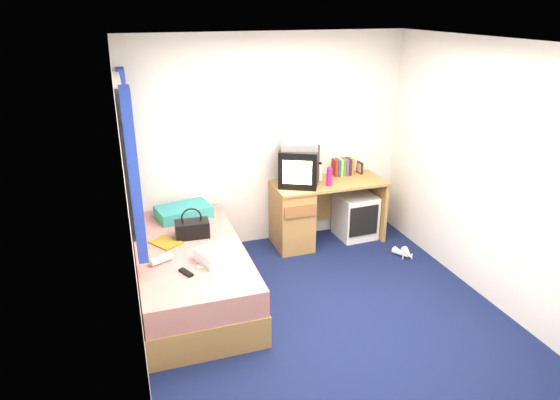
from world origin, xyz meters
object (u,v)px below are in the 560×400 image
object	(u,v)px
storage_cube	(355,216)
crt_tv	(299,167)
towel	(218,254)
pink_water_bottle	(329,177)
aerosol_can	(320,172)
colour_swatch_fan	(209,267)
water_bottle	(161,259)
pillow	(184,212)
vcr	(300,145)
bed	(191,272)
remote_control	(186,272)
desk	(306,212)
white_heels	(405,254)
handbag	(192,228)
magazine	(166,242)
picture_frame	(360,168)

from	to	relation	value
storage_cube	crt_tv	bearing A→B (deg)	177.44
crt_tv	towel	size ratio (longest dim) A/B	1.65
pink_water_bottle	aerosol_can	bearing A→B (deg)	97.76
storage_cube	colour_swatch_fan	xyz separation A→B (m)	(-2.00, -1.19, 0.28)
towel	water_bottle	size ratio (longest dim) A/B	1.67
pillow	towel	size ratio (longest dim) A/B	1.64
pillow	vcr	world-z (taller)	vcr
bed	remote_control	xyz separation A→B (m)	(-0.10, -0.50, 0.28)
bed	colour_swatch_fan	world-z (taller)	colour_swatch_fan
bed	desk	world-z (taller)	desk
desk	white_heels	xyz separation A→B (m)	(0.94, -0.68, -0.37)
vcr	handbag	distance (m)	1.53
storage_cube	water_bottle	distance (m)	2.59
magazine	colour_swatch_fan	size ratio (longest dim) A/B	1.27
aerosol_can	crt_tv	bearing A→B (deg)	-166.09
storage_cube	desk	bearing A→B (deg)	177.42
pillow	aerosol_can	distance (m)	1.62
bed	aerosol_can	world-z (taller)	aerosol_can
storage_cube	magazine	world-z (taller)	magazine
handbag	colour_swatch_fan	world-z (taller)	handbag
aerosol_can	water_bottle	bearing A→B (deg)	-151.54
colour_swatch_fan	white_heels	bearing A→B (deg)	12.46
storage_cube	magazine	bearing A→B (deg)	-167.99
handbag	water_bottle	size ratio (longest dim) A/B	1.67
aerosol_can	picture_frame	bearing A→B (deg)	9.20
water_bottle	handbag	bearing A→B (deg)	52.08
crt_tv	bed	bearing A→B (deg)	-124.70
pillow	desk	bearing A→B (deg)	0.74
pillow	remote_control	size ratio (longest dim) A/B	3.44
picture_frame	white_heels	world-z (taller)	picture_frame
bed	picture_frame	world-z (taller)	picture_frame
storage_cube	picture_frame	distance (m)	0.58
bed	pillow	bearing A→B (deg)	85.83
storage_cube	water_bottle	xyz separation A→B (m)	(-2.38, -0.98, 0.31)
crt_tv	vcr	bearing A→B (deg)	90.00
vcr	aerosol_can	bearing A→B (deg)	33.98
desk	towel	xyz separation A→B (m)	(-1.25, -1.07, 0.19)
pillow	remote_control	distance (m)	1.23
bed	white_heels	size ratio (longest dim) A/B	7.50
aerosol_can	white_heels	world-z (taller)	aerosol_can
storage_cube	vcr	size ratio (longest dim) A/B	1.34
bed	colour_swatch_fan	xyz separation A→B (m)	(0.11, -0.45, 0.28)
vcr	magazine	world-z (taller)	vcr
vcr	remote_control	xyz separation A→B (m)	(-1.47, -1.24, -0.66)
bed	desk	distance (m)	1.64
pillow	colour_swatch_fan	xyz separation A→B (m)	(0.06, -1.17, -0.05)
magazine	pink_water_bottle	bearing A→B (deg)	13.98
aerosol_can	remote_control	world-z (taller)	aerosol_can
crt_tv	aerosol_can	size ratio (longest dim) A/B	2.85
white_heels	colour_swatch_fan	bearing A→B (deg)	-167.54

